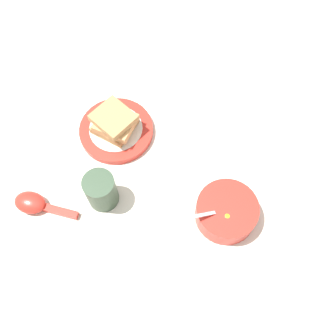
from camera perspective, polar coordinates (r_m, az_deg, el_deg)
name	(u,v)px	position (r m, az deg, el deg)	size (l,w,h in m)	color
ground_plane	(131,198)	(0.89, -5.40, -4.33)	(3.00, 3.00, 0.00)	silver
egg_bowl	(226,212)	(0.85, 8.47, -6.29)	(0.13, 0.13, 0.08)	red
toast_plate	(116,130)	(0.96, -7.51, 5.43)	(0.18, 0.18, 0.02)	red
toast_sandwich	(115,122)	(0.93, -7.76, 6.61)	(0.11, 0.10, 0.06)	tan
soup_spoon	(34,204)	(0.91, -18.82, -4.94)	(0.15, 0.06, 0.03)	red
drinking_cup	(101,190)	(0.85, -9.72, -3.19)	(0.07, 0.07, 0.09)	#334733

